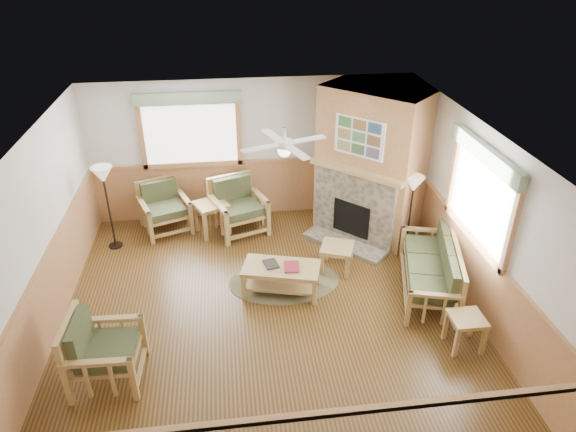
{
  "coord_description": "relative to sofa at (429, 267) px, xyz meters",
  "views": [
    {
      "loc": [
        -0.47,
        -6.09,
        4.94
      ],
      "look_at": [
        0.4,
        0.7,
        1.15
      ],
      "focal_mm": 32.0,
      "sensor_mm": 36.0,
      "label": 1
    }
  ],
  "objects": [
    {
      "name": "wainscot",
      "position": [
        -2.52,
        -0.1,
        0.12
      ],
      "size": [
        6.0,
        6.0,
        1.1
      ],
      "primitive_type": null,
      "color": "#A56F43",
      "rests_on": "floor"
    },
    {
      "name": "ceiling",
      "position": [
        -2.52,
        -0.1,
        2.27
      ],
      "size": [
        6.0,
        6.0,
        0.01
      ],
      "primitive_type": "cube",
      "color": "white",
      "rests_on": "floor"
    },
    {
      "name": "floor_lamp_right",
      "position": [
        0.03,
        1.1,
        0.3
      ],
      "size": [
        0.44,
        0.44,
        1.46
      ],
      "primitive_type": null,
      "rotation": [
        0.0,
        0.0,
        0.41
      ],
      "color": "black",
      "rests_on": "floor"
    },
    {
      "name": "armchair_left",
      "position": [
        -4.61,
        -1.25,
        0.04
      ],
      "size": [
        0.87,
        0.87,
        0.94
      ],
      "primitive_type": null,
      "rotation": [
        0.0,
        0.0,
        1.53
      ],
      "color": "#A9874F",
      "rests_on": "floor"
    },
    {
      "name": "window_back",
      "position": [
        -3.62,
        2.86,
        2.1
      ],
      "size": [
        1.9,
        0.16,
        1.5
      ],
      "primitive_type": null,
      "color": "white",
      "rests_on": "wall_back"
    },
    {
      "name": "floor_lamp_left",
      "position": [
        -5.07,
        1.94,
        0.35
      ],
      "size": [
        0.47,
        0.47,
        1.55
      ],
      "primitive_type": null,
      "rotation": [
        0.0,
        0.0,
        0.41
      ],
      "color": "black",
      "rests_on": "floor"
    },
    {
      "name": "floor",
      "position": [
        -2.52,
        -0.1,
        -0.43
      ],
      "size": [
        6.0,
        6.0,
        0.01
      ],
      "primitive_type": "cube",
      "color": "#4F3416",
      "rests_on": "ground"
    },
    {
      "name": "fireplace",
      "position": [
        -0.47,
        1.95,
        0.92
      ],
      "size": [
        3.11,
        3.11,
        2.7
      ],
      "primitive_type": null,
      "rotation": [
        0.0,
        0.0,
        -0.79
      ],
      "color": "#A56F43",
      "rests_on": "floor"
    },
    {
      "name": "ceiling_fan",
      "position": [
        -2.22,
        0.2,
        2.23
      ],
      "size": [
        1.59,
        1.59,
        0.36
      ],
      "primitive_type": null,
      "rotation": [
        0.0,
        0.0,
        0.35
      ],
      "color": "white",
      "rests_on": "ceiling"
    },
    {
      "name": "armchair_back_right",
      "position": [
        -2.83,
        2.22,
        0.07
      ],
      "size": [
        1.14,
        1.14,
        1.0
      ],
      "primitive_type": null,
      "rotation": [
        0.0,
        0.0,
        0.36
      ],
      "color": "#A9874F",
      "rests_on": "floor"
    },
    {
      "name": "wall_front",
      "position": [
        -2.52,
        -3.1,
        0.92
      ],
      "size": [
        6.0,
        0.02,
        2.7
      ],
      "primitive_type": "cube",
      "color": "silver",
      "rests_on": "floor"
    },
    {
      "name": "wall_left",
      "position": [
        -5.52,
        -0.1,
        0.92
      ],
      "size": [
        0.02,
        6.0,
        2.7
      ],
      "primitive_type": "cube",
      "color": "silver",
      "rests_on": "floor"
    },
    {
      "name": "armchair_back_left",
      "position": [
        -4.2,
        2.43,
        0.03
      ],
      "size": [
        1.06,
        1.06,
        0.92
      ],
      "primitive_type": null,
      "rotation": [
        0.0,
        0.0,
        0.36
      ],
      "color": "#A9874F",
      "rests_on": "floor"
    },
    {
      "name": "braided_rug",
      "position": [
        -2.19,
        0.49,
        -0.42
      ],
      "size": [
        2.36,
        2.36,
        0.01
      ],
      "primitive_type": "cylinder",
      "rotation": [
        0.0,
        0.0,
        0.43
      ],
      "color": "brown",
      "rests_on": "floor"
    },
    {
      "name": "sofa",
      "position": [
        0.0,
        0.0,
        0.0
      ],
      "size": [
        2.0,
        1.24,
        0.86
      ],
      "primitive_type": null,
      "rotation": [
        0.0,
        0.0,
        -1.84
      ],
      "color": "#A9874F",
      "rests_on": "floor"
    },
    {
      "name": "end_table_sofa",
      "position": [
        0.03,
        -1.27,
        -0.18
      ],
      "size": [
        0.45,
        0.43,
        0.5
      ],
      "primitive_type": null,
      "rotation": [
        0.0,
        0.0,
        -0.0
      ],
      "color": "#A9874F",
      "rests_on": "floor"
    },
    {
      "name": "footstool",
      "position": [
        -1.29,
        0.75,
        -0.21
      ],
      "size": [
        0.66,
        0.66,
        0.44
      ],
      "primitive_type": null,
      "rotation": [
        0.0,
        0.0,
        -0.37
      ],
      "color": "#A9874F",
      "rests_on": "floor"
    },
    {
      "name": "end_table_chairs",
      "position": [
        -3.33,
        2.2,
        -0.12
      ],
      "size": [
        0.72,
        0.71,
        0.62
      ],
      "primitive_type": null,
      "rotation": [
        0.0,
        0.0,
        0.43
      ],
      "color": "#A9874F",
      "rests_on": "floor"
    },
    {
      "name": "book_dark",
      "position": [
        -2.42,
        0.32,
        0.06
      ],
      "size": [
        0.25,
        0.3,
        0.02
      ],
      "primitive_type": "cube",
      "rotation": [
        0.0,
        0.0,
        0.2
      ],
      "color": "black",
      "rests_on": "coffee_table"
    },
    {
      "name": "book_red",
      "position": [
        -2.12,
        0.2,
        0.07
      ],
      "size": [
        0.24,
        0.32,
        0.03
      ],
      "primitive_type": "cube",
      "rotation": [
        0.0,
        0.0,
        -0.08
      ],
      "color": "maroon",
      "rests_on": "coffee_table"
    },
    {
      "name": "wall_back",
      "position": [
        -2.52,
        2.9,
        0.92
      ],
      "size": [
        6.0,
        0.02,
        2.7
      ],
      "primitive_type": "cube",
      "color": "silver",
      "rests_on": "floor"
    },
    {
      "name": "wall_right",
      "position": [
        0.48,
        -0.1,
        0.92
      ],
      "size": [
        0.02,
        6.0,
        2.7
      ],
      "primitive_type": "cube",
      "color": "silver",
      "rests_on": "floor"
    },
    {
      "name": "coffee_table",
      "position": [
        -2.27,
        0.25,
        -0.2
      ],
      "size": [
        1.28,
        0.87,
        0.47
      ],
      "primitive_type": null,
      "rotation": [
        0.0,
        0.0,
        -0.27
      ],
      "color": "#A9874F",
      "rests_on": "floor"
    },
    {
      "name": "window_right",
      "position": [
        0.44,
        -0.3,
        2.1
      ],
      "size": [
        0.16,
        1.9,
        1.5
      ],
      "primitive_type": null,
      "color": "white",
      "rests_on": "wall_right"
    }
  ]
}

